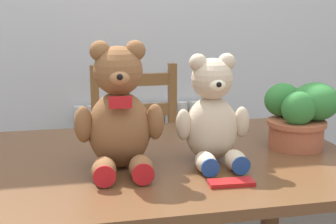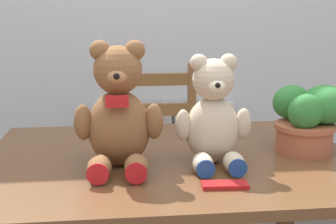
{
  "view_description": "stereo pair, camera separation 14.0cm",
  "coord_description": "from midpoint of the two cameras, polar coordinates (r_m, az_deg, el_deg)",
  "views": [
    {
      "loc": [
        -0.31,
        -0.97,
        1.23
      ],
      "look_at": [
        -0.02,
        0.37,
        0.93
      ],
      "focal_mm": 50.0,
      "sensor_mm": 36.0,
      "label": 1
    },
    {
      "loc": [
        -0.17,
        -0.99,
        1.23
      ],
      "look_at": [
        -0.02,
        0.37,
        0.93
      ],
      "focal_mm": 50.0,
      "sensor_mm": 36.0,
      "label": 2
    }
  ],
  "objects": [
    {
      "name": "teddy_bear_left",
      "position": [
        1.37,
        -3.15,
        -0.26
      ],
      "size": [
        0.26,
        0.27,
        0.38
      ],
      "rotation": [
        0.0,
        0.0,
        3.09
      ],
      "color": "brown",
      "rests_on": "dining_table"
    },
    {
      "name": "teddy_bear_right",
      "position": [
        1.42,
        8.35,
        -0.69
      ],
      "size": [
        0.23,
        0.23,
        0.33
      ],
      "rotation": [
        0.0,
        0.0,
        3.12
      ],
      "color": "beige",
      "rests_on": "dining_table"
    },
    {
      "name": "potted_plant",
      "position": [
        1.63,
        19.23,
        -0.63
      ],
      "size": [
        0.25,
        0.21,
        0.22
      ],
      "color": "#B25B3D",
      "rests_on": "dining_table"
    },
    {
      "name": "radiator",
      "position": [
        2.75,
        1.32,
        -6.89
      ],
      "size": [
        0.8,
        0.1,
        0.7
      ],
      "color": "silver",
      "rests_on": "ground_plane"
    },
    {
      "name": "dining_table",
      "position": [
        1.55,
        3.11,
        -9.44
      ],
      "size": [
        1.19,
        0.87,
        0.76
      ],
      "color": "brown",
      "rests_on": "ground_plane"
    },
    {
      "name": "chocolate_bar",
      "position": [
        1.27,
        10.11,
        -8.81
      ],
      "size": [
        0.13,
        0.06,
        0.01
      ],
      "primitive_type": "cube",
      "rotation": [
        0.0,
        0.0,
        -0.06
      ],
      "color": "red",
      "rests_on": "dining_table"
    },
    {
      "name": "wooden_chair_behind",
      "position": [
        2.31,
        0.26,
        -6.79
      ],
      "size": [
        0.43,
        0.38,
        0.96
      ],
      "rotation": [
        0.0,
        0.0,
        3.14
      ],
      "color": "brown",
      "rests_on": "ground_plane"
    }
  ]
}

